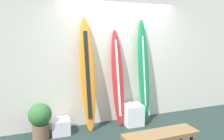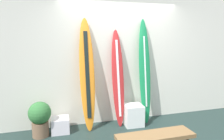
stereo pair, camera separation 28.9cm
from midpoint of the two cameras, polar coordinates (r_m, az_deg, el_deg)
The scene contains 8 objects.
wall_back at distance 4.59m, azimuth 3.68°, elevation 3.81°, with size 7.20×0.20×2.80m, color silver.
surfboard_sunset at distance 4.11m, azimuth -4.65°, elevation -1.40°, with size 0.30×0.41×2.17m.
surfboard_crimson at distance 4.33m, azimuth 3.51°, elevation -2.18°, with size 0.26×0.38×1.95m.
surfboard_emerald at distance 4.53m, azimuth 10.53°, elevation -0.58°, with size 0.25×0.35×2.17m.
display_block_left at distance 4.28m, azimuth -11.69°, elevation -14.18°, with size 0.34×0.34×0.28m.
display_block_center at distance 4.52m, azimuth 7.56°, elevation -11.82°, with size 0.38×0.38×0.42m.
potted_plant at distance 4.12m, azimuth -16.74°, elevation -11.97°, with size 0.41×0.41×0.65m.
bench at distance 3.25m, azimuth 14.06°, elevation -17.18°, with size 1.12×0.32×0.44m.
Camera 2 is at (-1.43, -3.04, 1.80)m, focal length 34.30 mm.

